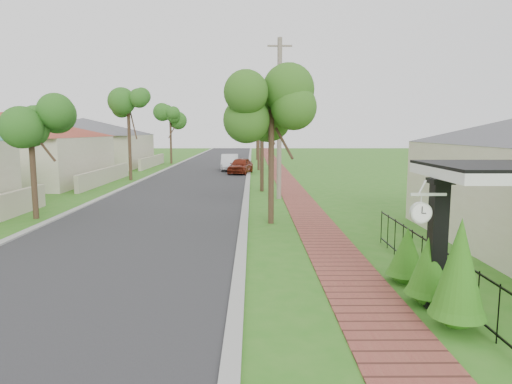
% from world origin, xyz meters
% --- Properties ---
extents(ground, '(160.00, 160.00, 0.00)m').
position_xyz_m(ground, '(0.00, 0.00, 0.00)').
color(ground, '#2F731B').
rests_on(ground, ground).
extents(road, '(7.00, 120.00, 0.02)m').
position_xyz_m(road, '(-3.00, 20.00, 0.00)').
color(road, '#28282B').
rests_on(road, ground).
extents(kerb_right, '(0.30, 120.00, 0.10)m').
position_xyz_m(kerb_right, '(0.65, 20.00, 0.00)').
color(kerb_right, '#9E9E99').
rests_on(kerb_right, ground).
extents(kerb_left, '(0.30, 120.00, 0.10)m').
position_xyz_m(kerb_left, '(-6.65, 20.00, 0.00)').
color(kerb_left, '#9E9E99').
rests_on(kerb_left, ground).
extents(sidewalk, '(1.50, 120.00, 0.03)m').
position_xyz_m(sidewalk, '(3.25, 20.00, 0.00)').
color(sidewalk, brown).
rests_on(sidewalk, ground).
extents(porch_post, '(0.48, 0.48, 2.52)m').
position_xyz_m(porch_post, '(4.55, -1.00, 1.12)').
color(porch_post, black).
rests_on(porch_post, ground).
extents(picket_fence, '(0.03, 8.02, 1.00)m').
position_xyz_m(picket_fence, '(4.90, -0.00, 0.53)').
color(picket_fence, black).
rests_on(picket_fence, ground).
extents(street_trees, '(10.70, 37.65, 5.89)m').
position_xyz_m(street_trees, '(-2.87, 26.84, 4.54)').
color(street_trees, '#382619').
rests_on(street_trees, ground).
extents(hedge_row, '(0.83, 3.38, 2.06)m').
position_xyz_m(hedge_row, '(4.45, -1.11, 0.80)').
color(hedge_row, '#286313').
rests_on(hedge_row, ground).
extents(far_house_red, '(15.56, 15.56, 4.60)m').
position_xyz_m(far_house_red, '(-14.97, 20.00, 2.34)').
color(far_house_red, beige).
rests_on(far_house_red, ground).
extents(far_house_grey, '(15.56, 15.56, 4.60)m').
position_xyz_m(far_house_grey, '(-14.97, 34.00, 2.34)').
color(far_house_grey, beige).
rests_on(far_house_grey, ground).
extents(parked_car_red, '(2.22, 3.94, 1.26)m').
position_xyz_m(parked_car_red, '(0.02, 26.67, 0.63)').
color(parked_car_red, maroon).
rests_on(parked_car_red, ground).
extents(parked_car_white, '(1.62, 4.21, 1.37)m').
position_xyz_m(parked_car_white, '(-1.00, 29.76, 0.68)').
color(parked_car_white, silver).
rests_on(parked_car_white, ground).
extents(near_tree, '(2.07, 2.07, 5.31)m').
position_xyz_m(near_tree, '(1.65, 7.00, 4.22)').
color(near_tree, '#382619').
rests_on(near_tree, ground).
extents(utility_pole, '(1.20, 0.24, 7.88)m').
position_xyz_m(utility_pole, '(2.30, 13.19, 4.00)').
color(utility_pole, gray).
rests_on(utility_pole, ground).
extents(station_clock, '(0.65, 0.13, 0.56)m').
position_xyz_m(station_clock, '(4.06, -1.40, 1.95)').
color(station_clock, silver).
rests_on(station_clock, ground).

